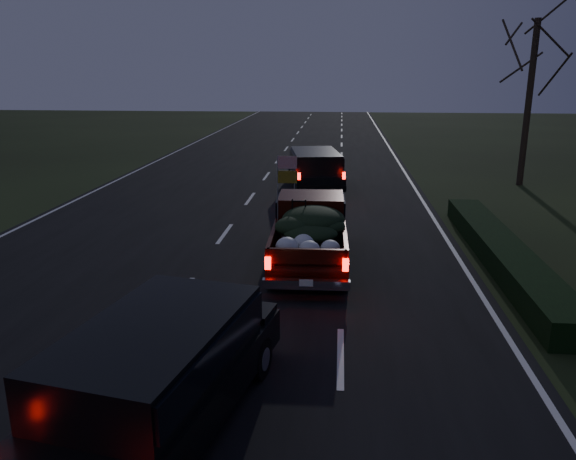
# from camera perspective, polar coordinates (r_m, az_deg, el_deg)

# --- Properties ---
(ground) EXTENTS (120.00, 120.00, 0.00)m
(ground) POSITION_cam_1_polar(r_m,az_deg,el_deg) (12.92, -10.90, -6.61)
(ground) COLOR black
(ground) RESTS_ON ground
(road_asphalt) EXTENTS (14.00, 120.00, 0.02)m
(road_asphalt) POSITION_cam_1_polar(r_m,az_deg,el_deg) (12.92, -10.90, -6.57)
(road_asphalt) COLOR black
(road_asphalt) RESTS_ON ground
(hedge_row) EXTENTS (1.00, 10.00, 0.60)m
(hedge_row) POSITION_cam_1_polar(r_m,az_deg,el_deg) (15.75, 20.91, -2.12)
(hedge_row) COLOR black
(hedge_row) RESTS_ON ground
(bare_tree_far) EXTENTS (3.60, 3.60, 7.00)m
(bare_tree_far) POSITION_cam_1_polar(r_m,az_deg,el_deg) (26.68, 23.64, 15.32)
(bare_tree_far) COLOR black
(bare_tree_far) RESTS_ON ground
(pickup_truck) EXTENTS (1.98, 4.87, 2.53)m
(pickup_truck) POSITION_cam_1_polar(r_m,az_deg,el_deg) (14.46, 2.25, 0.07)
(pickup_truck) COLOR #350D07
(pickup_truck) RESTS_ON ground
(lead_suv) EXTENTS (2.68, 4.92, 1.34)m
(lead_suv) POSITION_cam_1_polar(r_m,az_deg,el_deg) (23.96, 2.76, 6.53)
(lead_suv) COLOR black
(lead_suv) RESTS_ON ground
(rear_suv) EXTENTS (2.77, 4.90, 1.33)m
(rear_suv) POSITION_cam_1_polar(r_m,az_deg,el_deg) (8.12, -12.83, -13.02)
(rear_suv) COLOR black
(rear_suv) RESTS_ON ground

